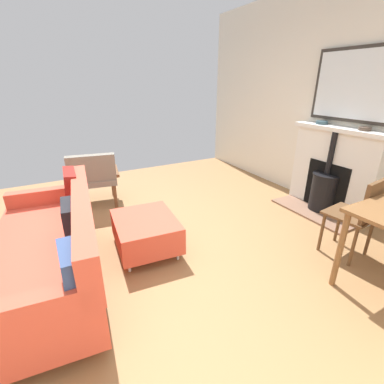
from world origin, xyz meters
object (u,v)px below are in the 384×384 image
Objects in this scene: fireplace at (331,176)px; dining_chair_near_fireplace at (360,212)px; sofa at (53,250)px; ottoman at (146,231)px; mantel_bowl_near at (322,122)px; armchair_accent at (93,176)px; mantel_bowl_far at (365,128)px.

fireplace reaches higher than dining_chair_near_fireplace.
sofa reaches higher than ottoman.
mantel_bowl_near is 0.08× the size of sofa.
mantel_bowl_near reaches higher than fireplace.
mantel_bowl_far is at bearing 145.67° from armchair_accent.
mantel_bowl_far is at bearing -143.10° from dining_chair_near_fireplace.
fireplace is 9.11× the size of mantel_bowl_far.
mantel_bowl_near is at bearing -90.00° from mantel_bowl_far.
mantel_bowl_far is at bearing 173.29° from sofa.
mantel_bowl_far reaches higher than armchair_accent.
fireplace is at bearing 178.00° from sofa.
mantel_bowl_near is at bearing -178.82° from ottoman.
dining_chair_near_fireplace is at bearing 49.11° from fireplace.
mantel_bowl_near is 1.52m from dining_chair_near_fireplace.
mantel_bowl_far reaches higher than dining_chair_near_fireplace.
dining_chair_near_fireplace is at bearing 56.55° from mantel_bowl_near.
fireplace is 1.56× the size of armchair_accent.
sofa is 1.63m from armchair_accent.
ottoman is 2.11m from dining_chair_near_fireplace.
dining_chair_near_fireplace is (-1.78, 1.09, 0.28)m from ottoman.
mantel_bowl_far is at bearing 94.19° from fireplace.
sofa is at bearing 8.34° from ottoman.
fireplace is 0.65× the size of sofa.
mantel_bowl_near reaches higher than sofa.
mantel_bowl_near is at bearing -94.00° from fireplace.
ottoman is 0.98× the size of armchair_accent.
ottoman is 0.92× the size of dining_chair_near_fireplace.
armchair_accent is (-0.60, -1.51, 0.11)m from sofa.
sofa is (3.39, 0.18, -0.81)m from mantel_bowl_near.
fireplace is at bearing -130.89° from dining_chair_near_fireplace.
ottoman is (2.52, -0.24, -0.27)m from fireplace.
sofa is 2.40× the size of armchair_accent.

